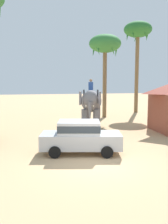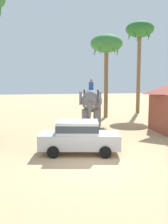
% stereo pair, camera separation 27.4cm
% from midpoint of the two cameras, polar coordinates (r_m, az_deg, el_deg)
% --- Properties ---
extents(ground_plane, '(120.00, 120.00, 0.00)m').
position_cam_midpoint_polar(ground_plane, '(11.56, 1.57, -11.83)').
color(ground_plane, tan).
extents(car_sedan_foreground, '(4.36, 2.50, 1.70)m').
position_cam_midpoint_polar(car_sedan_foreground, '(13.07, -1.46, -5.37)').
color(car_sedan_foreground, '#B7BABF').
rests_on(car_sedan_foreground, ground).
extents(elephant_with_mahout, '(2.52, 4.02, 3.88)m').
position_cam_midpoint_polar(elephant_with_mahout, '(19.64, 1.23, 1.96)').
color(elephant_with_mahout, slate).
rests_on(elephant_with_mahout, ground).
extents(palm_tree_behind_elephant, '(3.20, 3.20, 8.33)m').
position_cam_midpoint_polar(palm_tree_behind_elephant, '(26.08, 4.47, 14.64)').
color(palm_tree_behind_elephant, brown).
rests_on(palm_tree_behind_elephant, ground).
extents(palm_tree_leaning_seaward, '(3.20, 3.20, 10.49)m').
position_cam_midpoint_polar(palm_tree_leaning_seaward, '(30.87, 11.80, 17.04)').
color(palm_tree_leaning_seaward, brown).
rests_on(palm_tree_leaning_seaward, ground).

